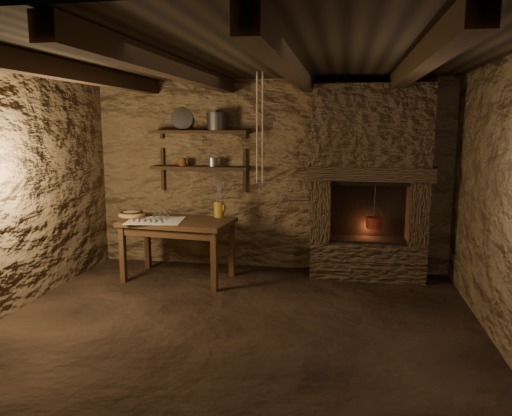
% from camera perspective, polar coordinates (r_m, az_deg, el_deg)
% --- Properties ---
extents(floor, '(4.50, 4.50, 0.00)m').
position_cam_1_polar(floor, '(4.74, -2.41, -13.34)').
color(floor, black).
rests_on(floor, ground).
extents(back_wall, '(4.50, 0.04, 2.40)m').
position_cam_1_polar(back_wall, '(6.37, 1.42, 3.74)').
color(back_wall, brown).
rests_on(back_wall, floor).
extents(front_wall, '(4.50, 0.04, 2.40)m').
position_cam_1_polar(front_wall, '(2.54, -12.47, -5.31)').
color(front_wall, brown).
rests_on(front_wall, floor).
extents(left_wall, '(0.04, 4.00, 2.40)m').
position_cam_1_polar(left_wall, '(5.37, -26.66, 1.66)').
color(left_wall, brown).
rests_on(left_wall, floor).
extents(right_wall, '(0.04, 4.00, 2.40)m').
position_cam_1_polar(right_wall, '(4.50, 26.70, 0.32)').
color(right_wall, brown).
rests_on(right_wall, floor).
extents(ceiling, '(4.50, 4.00, 0.04)m').
position_cam_1_polar(ceiling, '(4.40, -2.64, 16.82)').
color(ceiling, black).
rests_on(ceiling, back_wall).
extents(beam_far_left, '(0.14, 3.95, 0.16)m').
position_cam_1_polar(beam_far_left, '(4.94, -20.43, 14.40)').
color(beam_far_left, black).
rests_on(beam_far_left, ceiling).
extents(beam_mid_left, '(0.14, 3.95, 0.16)m').
position_cam_1_polar(beam_mid_left, '(4.53, -9.04, 15.36)').
color(beam_mid_left, black).
rests_on(beam_mid_left, ceiling).
extents(beam_mid_right, '(0.14, 3.95, 0.16)m').
position_cam_1_polar(beam_mid_right, '(4.31, 4.12, 15.75)').
color(beam_mid_right, black).
rests_on(beam_mid_right, ceiling).
extents(beam_far_right, '(0.14, 3.95, 0.16)m').
position_cam_1_polar(beam_far_right, '(4.32, 17.92, 15.32)').
color(beam_far_right, black).
rests_on(beam_far_right, ceiling).
extents(shelf_lower, '(1.25, 0.30, 0.04)m').
position_cam_1_polar(shelf_lower, '(6.39, -6.38, 4.60)').
color(shelf_lower, black).
rests_on(shelf_lower, back_wall).
extents(shelf_upper, '(1.25, 0.30, 0.04)m').
position_cam_1_polar(shelf_upper, '(6.36, -6.46, 8.64)').
color(shelf_upper, black).
rests_on(shelf_upper, back_wall).
extents(hearth, '(1.43, 0.51, 2.30)m').
position_cam_1_polar(hearth, '(6.07, 12.85, 3.47)').
color(hearth, '#3C2B1E').
rests_on(hearth, floor).
extents(work_table, '(1.34, 0.86, 0.73)m').
position_cam_1_polar(work_table, '(6.05, -8.87, -4.46)').
color(work_table, '#301E11').
rests_on(work_table, floor).
extents(linen_cloth, '(0.70, 0.59, 0.01)m').
position_cam_1_polar(linen_cloth, '(5.96, -11.41, -1.41)').
color(linen_cloth, beige).
rests_on(linen_cloth, work_table).
extents(pewter_cutlery_row, '(0.55, 0.27, 0.01)m').
position_cam_1_polar(pewter_cutlery_row, '(5.94, -11.49, -1.35)').
color(pewter_cutlery_row, gray).
rests_on(pewter_cutlery_row, linen_cloth).
extents(drinking_glasses, '(0.20, 0.06, 0.08)m').
position_cam_1_polar(drinking_glasses, '(6.06, -10.82, -0.79)').
color(drinking_glasses, silver).
rests_on(drinking_glasses, linen_cloth).
extents(stoneware_jug, '(0.14, 0.14, 0.43)m').
position_cam_1_polar(stoneware_jug, '(6.07, -4.22, 0.69)').
color(stoneware_jug, olive).
rests_on(stoneware_jug, work_table).
extents(wooden_bowl, '(0.39, 0.39, 0.11)m').
position_cam_1_polar(wooden_bowl, '(6.19, -14.01, -0.78)').
color(wooden_bowl, olive).
rests_on(wooden_bowl, work_table).
extents(iron_stockpot, '(0.31, 0.31, 0.20)m').
position_cam_1_polar(iron_stockpot, '(6.30, -4.43, 9.74)').
color(iron_stockpot, '#292624').
rests_on(iron_stockpot, shelf_upper).
extents(tin_pan, '(0.31, 0.22, 0.28)m').
position_cam_1_polar(tin_pan, '(6.54, -8.49, 10.04)').
color(tin_pan, '#A3A39D').
rests_on(tin_pan, shelf_upper).
extents(small_kettle, '(0.18, 0.15, 0.17)m').
position_cam_1_polar(small_kettle, '(6.33, -4.91, 5.26)').
color(small_kettle, '#A3A39D').
rests_on(small_kettle, shelf_lower).
extents(rusty_tin, '(0.13, 0.13, 0.10)m').
position_cam_1_polar(rusty_tin, '(6.45, -8.40, 5.23)').
color(rusty_tin, '#532710').
rests_on(rusty_tin, shelf_lower).
extents(red_pot, '(0.22, 0.22, 0.54)m').
position_cam_1_polar(red_pot, '(6.10, 13.33, -1.55)').
color(red_pot, maroon).
rests_on(red_pot, hearth).
extents(hanging_ropes, '(0.08, 0.08, 1.20)m').
position_cam_1_polar(hanging_ropes, '(5.39, 0.43, 9.09)').
color(hanging_ropes, tan).
rests_on(hanging_ropes, ceiling).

